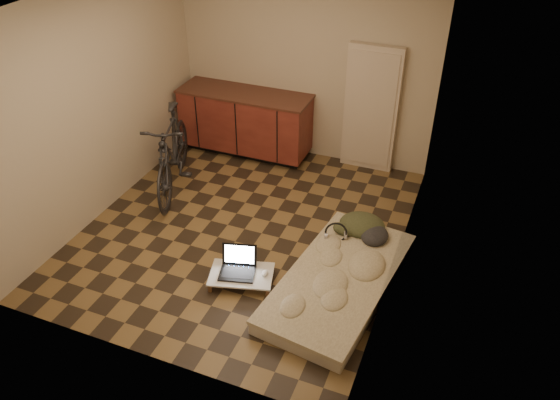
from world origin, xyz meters
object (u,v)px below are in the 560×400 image
at_px(bicycle, 172,148).
at_px(laptop, 238,267).
at_px(lap_desk, 241,275).
at_px(futon, 339,281).

xyz_separation_m(bicycle, laptop, (1.50, -1.28, -0.42)).
height_order(bicycle, lap_desk, bicycle).
distance_m(bicycle, laptop, 2.02).
bearing_deg(lap_desk, laptop, 132.87).
bearing_deg(bicycle, laptop, -60.27).
relative_size(lap_desk, laptop, 1.70).
xyz_separation_m(bicycle, futon, (2.50, -1.02, -0.49)).
distance_m(futon, laptop, 1.04).
height_order(lap_desk, laptop, laptop).
bearing_deg(futon, lap_desk, -155.37).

